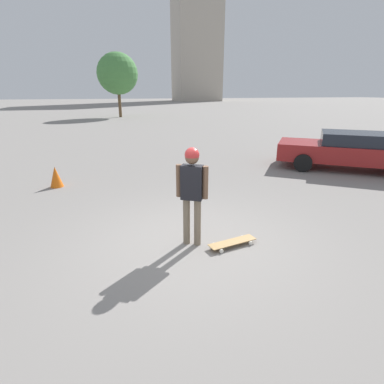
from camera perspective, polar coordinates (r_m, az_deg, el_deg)
ground_plane at (r=5.54m, az=0.00°, el=-9.78°), size 220.00×220.00×0.00m
person at (r=5.10m, az=0.00°, el=1.22°), size 0.50×0.35×1.76m
skateboard at (r=5.48m, az=7.71°, el=-9.47°), size 0.94×0.41×0.09m
car_parked_near at (r=11.89m, az=27.87°, el=7.09°), size 4.88×4.28×1.30m
building_block_distant at (r=90.13m, az=0.82°, el=29.09°), size 11.45×11.76×37.84m
tree_distant at (r=33.69m, az=-14.00°, el=21.03°), size 4.13×4.13×6.39m
traffic_cone at (r=9.47m, az=-24.51°, el=2.66°), size 0.37×0.37×0.60m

